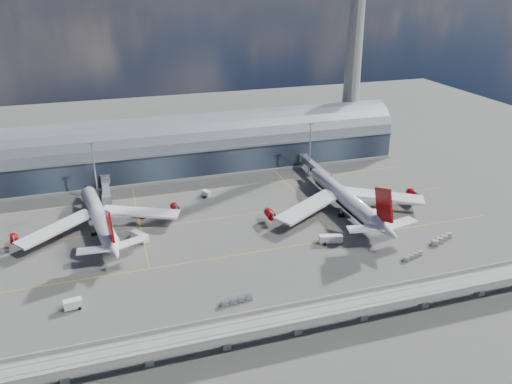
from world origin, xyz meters
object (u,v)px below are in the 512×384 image
object	(u,v)px
service_truck_5	(145,212)
airliner_left	(100,219)
service_truck_0	(140,237)
floodlight_mast_left	(95,169)
control_tower	(354,55)
cargo_train_1	(413,256)
floodlight_mast_right	(310,147)
cargo_train_2	(442,239)
service_truck_2	(331,239)
cargo_train_0	(237,300)
airliner_right	(347,200)
service_truck_3	(374,216)
service_truck_1	(73,304)
service_truck_4	(206,194)

from	to	relation	value
service_truck_5	airliner_left	bearing A→B (deg)	145.06
airliner_left	service_truck_0	xyz separation A→B (m)	(13.37, -11.27, -4.07)
floodlight_mast_left	service_truck_0	bearing A→B (deg)	-72.78
control_tower	cargo_train_1	xyz separation A→B (m)	(-32.04, -113.14, -50.84)
floodlight_mast_right	cargo_train_2	xyz separation A→B (m)	(19.62, -78.29, -12.64)
service_truck_2	cargo_train_0	distance (m)	48.96
floodlight_mast_right	cargo_train_1	bearing A→B (deg)	-88.01
airliner_right	airliner_left	bearing A→B (deg)	171.76
floodlight_mast_left	cargo_train_0	bearing A→B (deg)	-67.48
floodlight_mast_left	airliner_left	bearing A→B (deg)	-89.26
control_tower	cargo_train_2	world-z (taller)	control_tower
service_truck_0	service_truck_5	distance (m)	22.04
service_truck_5	cargo_train_0	world-z (taller)	service_truck_5
cargo_train_0	cargo_train_1	distance (m)	65.28
service_truck_3	cargo_train_2	distance (m)	27.62
airliner_left	service_truck_5	bearing A→B (deg)	22.24
airliner_left	cargo_train_2	distance (m)	127.51
floodlight_mast_right	service_truck_1	xyz separation A→B (m)	(-108.72, -80.16, -12.11)
service_truck_0	service_truck_3	distance (m)	91.55
service_truck_5	cargo_train_1	distance (m)	105.44
floodlight_mast_left	service_truck_1	xyz separation A→B (m)	(-8.72, -80.16, -12.11)
service_truck_3	service_truck_4	xyz separation A→B (m)	(-59.04, 42.46, -0.31)
airliner_right	service_truck_4	size ratio (longest dim) A/B	13.89
cargo_train_0	service_truck_0	bearing A→B (deg)	34.71
service_truck_1	cargo_train_2	size ratio (longest dim) A/B	0.48
floodlight_mast_left	floodlight_mast_right	distance (m)	100.00
service_truck_5	cargo_train_1	size ratio (longest dim) A/B	0.61
service_truck_4	cargo_train_0	size ratio (longest dim) A/B	0.50
airliner_left	service_truck_3	world-z (taller)	airliner_left
airliner_left	service_truck_3	xyz separation A→B (m)	(104.32, -21.76, -4.07)
cargo_train_1	service_truck_4	bearing A→B (deg)	55.84
airliner_right	cargo_train_2	world-z (taller)	airliner_right
control_tower	cargo_train_0	world-z (taller)	control_tower
floodlight_mast_right	service_truck_0	bearing A→B (deg)	-152.68
service_truck_3	service_truck_5	distance (m)	92.64
airliner_left	service_truck_2	size ratio (longest dim) A/B	7.55
cargo_train_0	service_truck_4	bearing A→B (deg)	1.96
service_truck_0	cargo_train_0	bearing A→B (deg)	-95.68
floodlight_mast_right	cargo_train_2	distance (m)	81.69
floodlight_mast_left	cargo_train_2	xyz separation A→B (m)	(119.62, -78.29, -12.64)
airliner_right	service_truck_1	world-z (taller)	airliner_right
service_truck_1	cargo_train_0	bearing A→B (deg)	-108.76
service_truck_0	service_truck_4	xyz separation A→B (m)	(31.91, 31.97, -0.30)
airliner_left	cargo_train_1	xyz separation A→B (m)	(102.53, -51.89, -4.96)
cargo_train_1	airliner_left	bearing A→B (deg)	80.73
service_truck_0	service_truck_1	world-z (taller)	service_truck_0
service_truck_1	service_truck_4	distance (m)	86.79
floodlight_mast_right	service_truck_4	bearing A→B (deg)	-166.98
floodlight_mast_left	service_truck_1	bearing A→B (deg)	-96.21
airliner_left	service_truck_0	bearing A→B (deg)	-48.66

